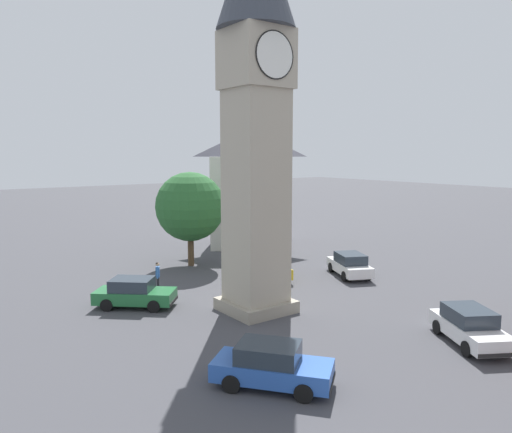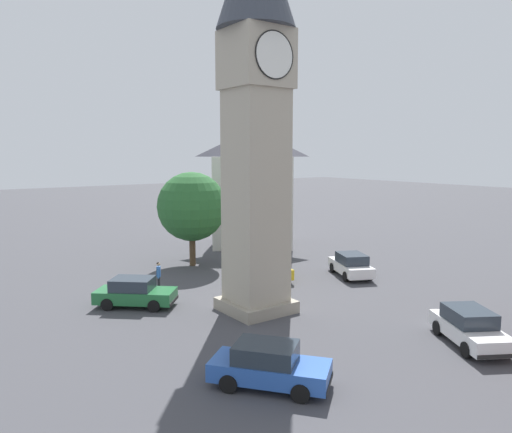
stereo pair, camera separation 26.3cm
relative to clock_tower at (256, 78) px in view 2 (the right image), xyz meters
name	(u,v)px [view 2 (the right image)]	position (x,y,z in m)	size (l,w,h in m)	color
ground_plane	(256,311)	(0.00, 0.00, -11.61)	(200.00, 200.00, 0.00)	#424247
clock_tower	(256,78)	(0.00, 0.00, 0.00)	(3.84, 3.84, 19.88)	gray
car_blue_kerb	(470,327)	(4.69, -8.88, -10.84)	(3.54, 4.41, 1.53)	white
car_silver_kerb	(269,365)	(-4.42, -6.92, -10.84)	(3.88, 4.28, 1.53)	#2D5BB7
car_red_corner	(269,267)	(4.53, 4.82, -10.84)	(2.75, 4.43, 1.53)	gold
car_white_side	(351,265)	(9.15, 2.08, -10.84)	(3.27, 4.45, 1.53)	white
car_black_far	(135,292)	(-4.78, 4.26, -10.84)	(4.22, 3.98, 1.53)	#236B38
pedestrian	(159,273)	(-2.45, 6.40, -10.60)	(0.37, 0.50, 1.69)	black
tree	(192,207)	(2.25, 10.96, -7.36)	(4.91, 4.91, 6.72)	brown
building_terrace_right	(252,187)	(10.18, 14.72, -6.49)	(8.81, 8.43, 10.05)	beige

